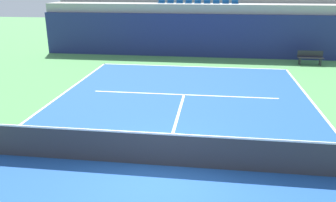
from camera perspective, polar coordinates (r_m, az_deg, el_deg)
name	(u,v)px	position (r m, az deg, el deg)	size (l,w,h in m)	color
ground_plane	(163,166)	(9.71, -0.75, -10.58)	(80.00, 80.00, 0.00)	#4C8C4C
court_surface	(163,165)	(9.71, -0.75, -10.56)	(11.00, 24.00, 0.01)	#1E4C99
baseline_far	(192,67)	(20.90, 4.01, 5.67)	(11.00, 0.10, 0.00)	white
service_line_far	(184,95)	(15.56, 2.66, 1.04)	(8.26, 0.10, 0.00)	white
centre_service_line	(176,122)	(12.57, 1.36, -3.40)	(0.10, 6.40, 0.00)	white
back_wall	(196,36)	(23.62, 4.59, 10.66)	(20.88, 0.30, 2.83)	navy
stands_tier_lower	(197,29)	(24.92, 4.79, 11.77)	(20.88, 2.40, 3.42)	#9E9E99
stands_tier_upper	(199,20)	(27.26, 5.09, 13.20)	(20.88, 2.40, 4.20)	#9E9E99
seating_row_lower	(198,1)	(24.85, 4.92, 15.99)	(5.49, 0.44, 0.44)	#145193
tennis_net	(163,149)	(9.47, -0.77, -7.90)	(11.08, 0.08, 1.07)	black
player_bench	(310,57)	(22.97, 22.35, 6.77)	(1.50, 0.40, 0.85)	#232328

